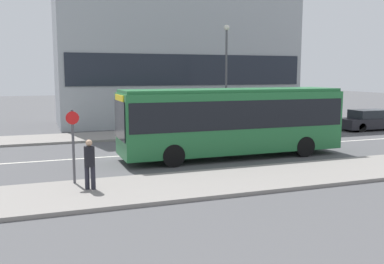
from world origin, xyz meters
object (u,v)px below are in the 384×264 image
pedestrian_near_stop (90,161)px  street_lamp (226,67)px  city_bus (232,118)px  parked_car_0 (370,120)px  bus_stop_sign (73,140)px

pedestrian_near_stop → street_lamp: size_ratio=0.24×
city_bus → street_lamp: (3.18, 7.65, 2.47)m
parked_car_0 → bus_stop_sign: size_ratio=1.83×
city_bus → parked_car_0: size_ratio=2.26×
pedestrian_near_stop → bus_stop_sign: bus_stop_sign is taller
city_bus → parked_car_0: bearing=25.4°
city_bus → pedestrian_near_stop: (-6.93, -3.96, -0.77)m
parked_car_0 → street_lamp: (-9.97, 2.14, 3.64)m
pedestrian_near_stop → street_lamp: bearing=73.0°
parked_car_0 → bus_stop_sign: 22.20m
city_bus → bus_stop_sign: city_bus is taller
pedestrian_near_stop → street_lamp: street_lamp is taller
parked_car_0 → pedestrian_near_stop: (-20.08, -9.46, 0.40)m
street_lamp → parked_car_0: bearing=-12.1°
parked_car_0 → street_lamp: bearing=167.9°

